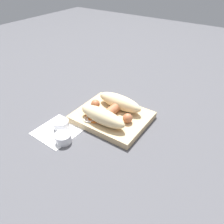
{
  "coord_description": "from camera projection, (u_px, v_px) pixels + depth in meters",
  "views": [
    {
      "loc": [
        -0.34,
        0.5,
        0.47
      ],
      "look_at": [
        0.0,
        0.0,
        0.03
      ],
      "focal_mm": 35.0,
      "sensor_mm": 36.0,
      "label": 1
    }
  ],
  "objects": [
    {
      "name": "bread_roll",
      "position": [
        112.0,
        109.0,
        0.73
      ],
      "size": [
        0.18,
        0.16,
        0.05
      ],
      "color": "beige",
      "rests_on": "food_tray"
    },
    {
      "name": "condiment_cup_near",
      "position": [
        61.0,
        125.0,
        0.72
      ],
      "size": [
        0.05,
        0.05,
        0.03
      ],
      "color": "white",
      "rests_on": "ground_plane"
    },
    {
      "name": "pickled_veggies",
      "position": [
        91.0,
        119.0,
        0.73
      ],
      "size": [
        0.07,
        0.05,
        0.0
      ],
      "color": "orange",
      "rests_on": "food_tray"
    },
    {
      "name": "food_tray",
      "position": [
        112.0,
        117.0,
        0.76
      ],
      "size": [
        0.24,
        0.2,
        0.02
      ],
      "color": "tan",
      "rests_on": "ground_plane"
    },
    {
      "name": "sausage",
      "position": [
        111.0,
        111.0,
        0.74
      ],
      "size": [
        0.17,
        0.14,
        0.03
      ],
      "color": "#B26642",
      "rests_on": "food_tray"
    },
    {
      "name": "ground_plane",
      "position": [
        112.0,
        119.0,
        0.77
      ],
      "size": [
        3.0,
        3.0,
        0.0
      ],
      "primitive_type": "plane",
      "color": "#4C4C51"
    },
    {
      "name": "condiment_cup_far",
      "position": [
        63.0,
        138.0,
        0.67
      ],
      "size": [
        0.05,
        0.05,
        0.03
      ],
      "color": "white",
      "rests_on": "ground_plane"
    },
    {
      "name": "napkin",
      "position": [
        58.0,
        131.0,
        0.71
      ],
      "size": [
        0.14,
        0.14,
        0.0
      ],
      "color": "white",
      "rests_on": "ground_plane"
    }
  ]
}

